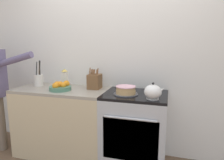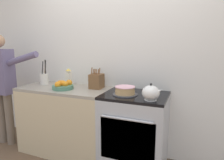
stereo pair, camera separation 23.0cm
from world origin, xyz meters
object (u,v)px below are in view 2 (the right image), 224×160
layer_cake (125,91)px  stove_range (134,131)px  fruit_bowl (63,86)px  person_baker (2,81)px  tea_kettle (151,93)px  utensil_crock (44,78)px  knife_block (97,81)px  milk_carton (69,77)px

layer_cake → stove_range: bearing=33.1°
fruit_bowl → person_baker: person_baker is taller
tea_kettle → utensil_crock: bearing=171.2°
layer_cake → fruit_bowl: fruit_bowl is taller
layer_cake → person_baker: person_baker is taller
knife_block → fruit_bowl: size_ratio=1.02×
tea_kettle → knife_block: size_ratio=0.80×
stove_range → tea_kettle: 0.58m
tea_kettle → utensil_crock: 1.56m
stove_range → person_baker: size_ratio=0.56×
layer_cake → person_baker: (-1.78, -0.09, 0.01)m
utensil_crock → fruit_bowl: size_ratio=1.29×
knife_block → utensil_crock: size_ratio=0.79×
tea_kettle → knife_block: (-0.75, 0.29, 0.02)m
tea_kettle → milk_carton: milk_carton is taller
stove_range → fruit_bowl: (-0.91, -0.08, 0.48)m
knife_block → person_baker: (-1.34, -0.27, -0.04)m
utensil_crock → milk_carton: (0.36, 0.06, 0.03)m
utensil_crock → knife_block: bearing=3.6°
knife_block → tea_kettle: bearing=-21.0°
layer_cake → fruit_bowl: 0.81m
layer_cake → utensil_crock: size_ratio=0.80×
milk_carton → tea_kettle: bearing=-14.2°
utensil_crock → layer_cake: bearing=-6.1°
knife_block → milk_carton: knife_block is taller
layer_cake → tea_kettle: size_ratio=1.26×
stove_range → person_baker: 1.95m
fruit_bowl → milk_carton: (-0.05, 0.21, 0.07)m
layer_cake → utensil_crock: utensil_crock is taller
tea_kettle → milk_carton: size_ratio=0.92×
layer_cake → tea_kettle: tea_kettle is taller
stove_range → fruit_bowl: 1.04m
layer_cake → knife_block: knife_block is taller
knife_block → person_baker: bearing=-168.6°
layer_cake → utensil_crock: (-1.23, 0.13, 0.04)m
person_baker → layer_cake: bearing=14.4°
milk_carton → fruit_bowl: bearing=-75.7°
knife_block → milk_carton: 0.42m
fruit_bowl → person_baker: size_ratio=0.17×
stove_range → milk_carton: (-0.97, 0.12, 0.55)m
tea_kettle → milk_carton: (-1.17, 0.30, 0.04)m
stove_range → milk_carton: milk_carton is taller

